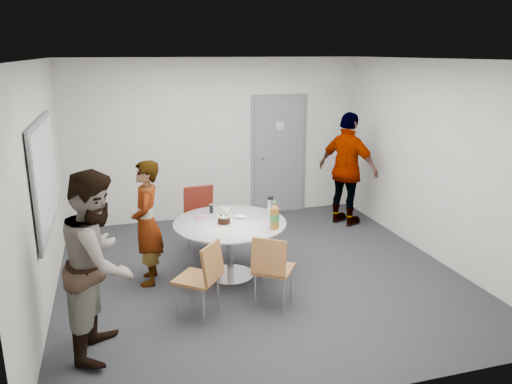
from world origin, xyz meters
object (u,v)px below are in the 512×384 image
object	(u,v)px
chair_near_left	(204,273)
person_right	(348,169)
door	(279,155)
chair_far	(201,212)
whiteboard	(45,175)
chair_near_right	(272,265)
table	(233,229)
person_left	(99,263)
person_main	(147,223)

from	to	relation	value
chair_near_left	person_right	world-z (taller)	person_right
door	chair_far	size ratio (longest dim) A/B	2.24
whiteboard	chair_near_right	distance (m)	2.74
person_right	chair_far	bearing A→B (deg)	69.75
chair_far	chair_near_left	bearing A→B (deg)	75.07
chair_near_right	whiteboard	bearing A→B (deg)	-169.98
chair_near_left	person_right	size ratio (longest dim) A/B	0.46
table	person_left	distance (m)	2.01
table	chair_far	distance (m)	1.01
chair_near_right	chair_far	world-z (taller)	chair_far
person_main	person_left	xyz separation A→B (m)	(-0.53, -1.35, 0.12)
table	person_right	xyz separation A→B (m)	(2.29, 1.44, 0.29)
whiteboard	person_right	distance (m)	4.62
whiteboard	chair_near_left	world-z (taller)	whiteboard
chair_far	person_main	bearing A→B (deg)	40.36
chair_near_right	person_main	distance (m)	1.66
table	door	bearing A→B (deg)	59.56
door	person_left	size ratio (longest dim) A/B	1.19
door	chair_near_left	xyz separation A→B (m)	(-1.98, -3.36, -0.50)
whiteboard	person_right	size ratio (longest dim) A/B	1.02
door	whiteboard	xyz separation A→B (m)	(-3.56, -2.28, 0.42)
chair_near_right	chair_far	size ratio (longest dim) A/B	0.90
table	person_right	distance (m)	2.72
person_right	whiteboard	bearing A→B (deg)	75.48
table	person_main	bearing A→B (deg)	172.31
person_main	chair_near_left	bearing A→B (deg)	32.53
chair_near_left	person_main	world-z (taller)	person_main
person_main	person_right	xyz separation A→B (m)	(3.33, 1.30, 0.16)
door	chair_near_right	size ratio (longest dim) A/B	2.48
chair_near_right	door	bearing A→B (deg)	104.83
chair_far	person_left	size ratio (longest dim) A/B	0.53
person_main	person_right	distance (m)	3.58
person_main	person_left	world-z (taller)	person_left
person_left	person_main	bearing A→B (deg)	-7.74
chair_near_left	person_left	size ratio (longest dim) A/B	0.48
whiteboard	chair_near_right	xyz separation A→B (m)	(2.34, -1.08, -0.93)
chair_far	person_main	xyz separation A→B (m)	(-0.81, -0.84, 0.20)
chair_far	person_left	xyz separation A→B (m)	(-1.35, -2.19, 0.31)
chair_near_left	person_right	bearing A→B (deg)	-11.35
person_left	person_right	xyz separation A→B (m)	(3.86, 2.66, 0.04)
table	chair_far	bearing A→B (deg)	103.26
chair_near_left	chair_near_right	xyz separation A→B (m)	(0.76, -0.00, -0.00)
person_left	whiteboard	bearing A→B (deg)	35.52
chair_far	person_right	distance (m)	2.58
whiteboard	person_right	xyz separation A→B (m)	(4.41, 1.28, -0.52)
person_main	person_left	distance (m)	1.46
chair_near_right	chair_near_left	bearing A→B (deg)	-145.36
chair_near_right	person_left	bearing A→B (deg)	-135.85
door	chair_near_left	bearing A→B (deg)	-120.53
door	person_main	size ratio (longest dim) A/B	1.37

